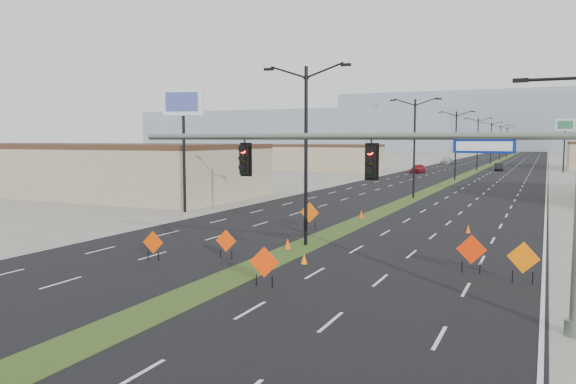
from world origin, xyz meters
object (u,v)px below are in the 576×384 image
at_px(streetlight_1, 414,145).
at_px(car_far, 447,160).
at_px(cone_1, 288,244).
at_px(streetlight_6, 507,141).
at_px(construction_sign_3, 264,264).
at_px(cone_0, 304,259).
at_px(cone_3, 361,214).
at_px(signal_mast, 425,176).
at_px(car_left, 418,169).
at_px(car_mid, 499,167).
at_px(streetlight_5, 500,141).
at_px(construction_sign_0, 153,244).
at_px(pole_sign_west, 183,111).
at_px(construction_sign_5, 523,259).
at_px(construction_sign_1, 226,242).
at_px(cone_2, 468,229).
at_px(construction_sign_4, 471,251).
at_px(pole_sign_east_far, 565,129).
at_px(streetlight_2, 456,143).
at_px(streetlight_3, 478,142).
at_px(streetlight_4, 491,142).
at_px(construction_sign_2, 309,213).
at_px(streetlight_0, 306,150).

bearing_deg(streetlight_1, car_far, 96.83).
height_order(streetlight_1, cone_1, streetlight_1).
distance_m(streetlight_6, construction_sign_3, 177.07).
relative_size(cone_0, cone_3, 0.82).
distance_m(signal_mast, car_left, 83.38).
bearing_deg(car_mid, streetlight_1, -100.08).
height_order(streetlight_5, construction_sign_0, streetlight_5).
xyz_separation_m(signal_mast, streetlight_6, (-8.56, 178.00, 0.63)).
distance_m(cone_0, pole_sign_west, 22.98).
relative_size(signal_mast, construction_sign_5, 9.18).
bearing_deg(cone_0, pole_sign_west, 140.42).
bearing_deg(construction_sign_1, car_far, 90.60).
height_order(car_mid, pole_sign_west, pole_sign_west).
bearing_deg(streetlight_1, streetlight_5, 90.00).
relative_size(construction_sign_0, cone_0, 2.73).
height_order(signal_mast, car_far, signal_mast).
xyz_separation_m(streetlight_5, cone_3, (-0.40, -128.30, -5.09)).
relative_size(car_mid, cone_2, 7.91).
bearing_deg(construction_sign_4, pole_sign_east_far, 78.90).
height_order(streetlight_2, car_left, streetlight_2).
bearing_deg(streetlight_3, car_left, -124.61).
bearing_deg(car_mid, cone_2, -93.28).
xyz_separation_m(streetlight_4, construction_sign_0, (-5.28, -118.85, -4.55)).
height_order(construction_sign_1, construction_sign_4, construction_sign_4).
relative_size(streetlight_1, streetlight_2, 1.00).
height_order(streetlight_3, construction_sign_2, streetlight_3).
bearing_deg(construction_sign_2, cone_3, 79.36).
xyz_separation_m(construction_sign_2, pole_sign_east_far, (16.89, 77.69, 6.76)).
bearing_deg(cone_3, construction_sign_0, -104.72).
relative_size(signal_mast, streetlight_0, 1.63).
bearing_deg(pole_sign_west, construction_sign_2, -39.76).
relative_size(streetlight_3, construction_sign_0, 6.77).
bearing_deg(cone_2, streetlight_5, 93.39).
xyz_separation_m(construction_sign_5, pole_sign_east_far, (3.39, 87.04, 6.79)).
bearing_deg(construction_sign_3, construction_sign_1, 126.60).
xyz_separation_m(construction_sign_2, construction_sign_4, (11.33, -8.39, -0.04)).
distance_m(signal_mast, construction_sign_2, 19.00).
height_order(signal_mast, streetlight_5, streetlight_5).
bearing_deg(cone_1, construction_sign_0, -132.56).
xyz_separation_m(car_left, cone_2, (16.45, -63.27, -0.51)).
relative_size(signal_mast, streetlight_3, 1.63).
relative_size(streetlight_5, cone_0, 18.45).
bearing_deg(construction_sign_3, cone_1, 98.05).
xyz_separation_m(streetlight_6, construction_sign_2, (-2.00, -162.65, -4.34)).
relative_size(car_left, construction_sign_4, 2.62).
relative_size(car_mid, pole_sign_west, 0.43).
xyz_separation_m(streetlight_5, cone_1, (-0.41, -141.55, -5.10)).
relative_size(streetlight_0, streetlight_1, 1.00).
xyz_separation_m(construction_sign_1, cone_0, (4.01, 0.58, -0.60)).
height_order(streetlight_6, car_mid, streetlight_6).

